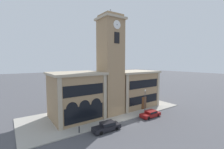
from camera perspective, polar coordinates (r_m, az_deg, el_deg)
The scene contains 9 objects.
ground_plane at distance 30.44m, azimuth 5.16°, elevation -17.23°, with size 300.00×300.00×0.00m, color #4C4C51.
sidewalk_kerb at distance 35.42m, azimuth -2.02°, elevation -13.85°, with size 35.53×13.30×0.15m.
clock_tower at distance 32.26m, azimuth -0.56°, elevation 3.45°, with size 5.14×5.14×22.41m.
town_hall_left_wing at distance 31.34m, azimuth -13.65°, elevation -7.68°, with size 10.04×9.13×9.36m.
town_hall_right_wing at distance 39.50m, azimuth 7.61°, elevation -5.19°, with size 11.94×9.13×9.09m.
parked_car_near at distance 26.30m, azimuth -1.94°, elevation -19.09°, with size 4.85×1.85×1.47m.
parked_car_mid at distance 33.06m, azimuth 14.44°, elevation -14.26°, with size 4.55×1.97×1.32m.
street_lamp at distance 33.50m, azimuth 12.48°, elevation -8.70°, with size 0.36×0.36×5.26m.
bollard at distance 25.95m, azimuth -12.42°, elevation -19.78°, with size 0.18×0.18×1.06m.
Camera 1 is at (-18.29, -21.47, 11.45)m, focal length 24.00 mm.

